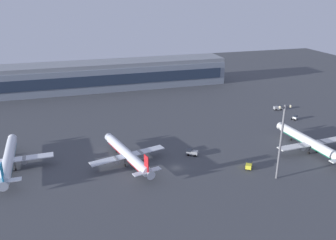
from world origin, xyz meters
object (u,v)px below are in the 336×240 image
cargo_loader (249,165)px  pushback_tug (295,117)px  airplane_far_stand (311,143)px  baggage_tractor (278,108)px  maintenance_van (192,152)px  airplane_mid_apron (128,155)px  airplane_terminal_side (8,160)px  apron_light_central (281,138)px

cargo_loader → pushback_tug: cargo_loader is taller
airplane_far_stand → pushback_tug: (15.64, 31.26, -2.50)m
pushback_tug → baggage_tractor: bearing=150.2°
cargo_loader → maintenance_van: (-15.31, 14.76, 0.00)m
airplane_mid_apron → maintenance_van: size_ratio=7.71×
airplane_terminal_side → cargo_loader: 81.65m
airplane_terminal_side → apron_light_central: bearing=-22.5°
maintenance_van → cargo_loader: bearing=-100.5°
cargo_loader → airplane_far_stand: bearing=44.7°
cargo_loader → maintenance_van: bearing=170.5°
baggage_tractor → airplane_far_stand: bearing=-11.0°
airplane_far_stand → baggage_tractor: bearing=67.0°
airplane_mid_apron → maintenance_van: bearing=-15.1°
airplane_terminal_side → cargo_loader: (78.51, -22.28, -2.46)m
baggage_tractor → maintenance_van: 69.90m
pushback_tug → maintenance_van: bearing=-98.3°
baggage_tractor → maintenance_van: (-59.82, -36.16, 0.00)m
cargo_loader → airplane_mid_apron: bearing=-166.6°
cargo_loader → apron_light_central: (5.24, -8.76, 13.17)m
cargo_loader → maintenance_van: 21.26m
baggage_tractor → pushback_tug: 14.55m
airplane_far_stand → airplane_terminal_side: 108.37m
airplane_mid_apron → baggage_tractor: 90.97m
pushback_tug → apron_light_central: size_ratio=0.14×
airplane_terminal_side → cargo_loader: size_ratio=8.30×
pushback_tug → apron_light_central: (-38.89, -45.14, 13.29)m
pushback_tug → airplane_mid_apron: bearing=-103.9°
maintenance_van → apron_light_central: bearing=-105.4°
apron_light_central → pushback_tug: bearing=49.3°
airplane_far_stand → apron_light_central: (-23.25, -13.87, 10.79)m
airplane_mid_apron → baggage_tractor: airplane_mid_apron is taller
airplane_far_stand → maintenance_van: (-43.80, 9.64, -2.38)m
airplane_far_stand → airplane_terminal_side: bearing=167.2°
airplane_terminal_side → maintenance_van: airplane_terminal_side is taller
airplane_terminal_side → pushback_tug: size_ratio=10.54×
airplane_mid_apron → baggage_tractor: bearing=8.9°
airplane_mid_apron → pushback_tug: size_ratio=9.82×
airplane_mid_apron → apron_light_central: (44.32, -23.87, 10.92)m
airplane_mid_apron → airplane_terminal_side: airplane_terminal_side is taller
cargo_loader → apron_light_central: apron_light_central is taller
airplane_terminal_side → baggage_tractor: airplane_terminal_side is taller
cargo_loader → baggage_tractor: bearing=83.3°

